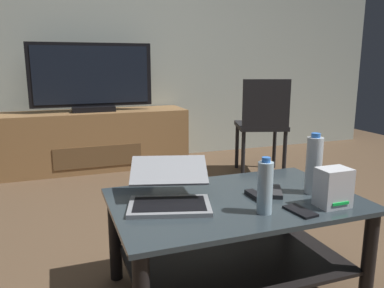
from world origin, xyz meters
TOP-DOWN VIEW (x-y plane):
  - ground_plane at (0.00, 0.00)m, footprint 7.68×7.68m
  - back_wall at (0.00, 2.42)m, footprint 6.40×0.12m
  - coffee_table at (0.04, -0.31)m, footprint 1.10×0.69m
  - media_cabinet at (-0.32, 2.10)m, footprint 1.83×0.49m
  - television at (-0.32, 2.08)m, footprint 1.16×0.20m
  - dining_chair at (1.11, 1.29)m, footprint 0.56×0.56m
  - laptop at (-0.25, -0.26)m, footprint 0.43×0.45m
  - router_box at (0.38, -0.53)m, footprint 0.13×0.10m
  - water_bottle_near at (0.41, -0.36)m, footprint 0.07×0.07m
  - water_bottle_far at (0.08, -0.50)m, footprint 0.06×0.06m
  - cell_phone at (0.22, -0.55)m, footprint 0.09×0.15m
  - tv_remote at (0.25, -0.32)m, footprint 0.11×0.16m
  - soundbar_remote at (0.13, -0.35)m, footprint 0.05×0.16m

SIDE VIEW (x-z plane):
  - ground_plane at x=0.00m, z-range 0.00..0.00m
  - media_cabinet at x=-0.32m, z-range 0.00..0.58m
  - coffee_table at x=0.04m, z-range 0.09..0.54m
  - cell_phone at x=0.22m, z-range 0.46..0.47m
  - tv_remote at x=0.25m, z-range 0.46..0.48m
  - soundbar_remote at x=0.13m, z-range 0.46..0.48m
  - laptop at x=-0.25m, z-range 0.43..0.60m
  - dining_chair at x=1.11m, z-range 0.07..0.97m
  - router_box at x=0.38m, z-range 0.46..0.62m
  - water_bottle_far at x=0.08m, z-range 0.45..0.68m
  - water_bottle_near at x=0.41m, z-range 0.45..0.74m
  - television at x=-0.32m, z-range 0.57..1.22m
  - back_wall at x=0.00m, z-range 0.00..2.80m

